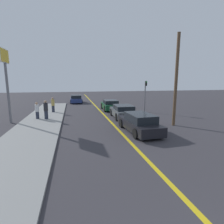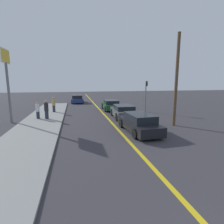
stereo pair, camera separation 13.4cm
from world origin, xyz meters
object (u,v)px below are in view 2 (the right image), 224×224
object	(u,v)px
car_far_distant	(111,105)
pedestrian_far_standing	(54,105)
car_near_right_lane	(139,123)
pedestrian_mid_group	(38,110)
roadside_sign	(6,69)
traffic_light	(146,93)
car_parked_left_lot	(77,99)
car_ahead_center	(123,111)
pedestrian_near_curb	(46,110)
utility_pole	(176,81)

from	to	relation	value
car_far_distant	pedestrian_far_standing	world-z (taller)	pedestrian_far_standing
car_near_right_lane	pedestrian_mid_group	xyz separation A→B (m)	(-7.70, 5.66, 0.25)
car_near_right_lane	car_far_distant	distance (m)	9.76
car_near_right_lane	roadside_sign	distance (m)	11.57
traffic_light	roadside_sign	distance (m)	13.74
car_parked_left_lot	traffic_light	distance (m)	13.17
car_far_distant	car_ahead_center	bearing A→B (deg)	-86.09
roadside_sign	traffic_light	bearing A→B (deg)	10.27
pedestrian_near_curb	roadside_sign	xyz separation A→B (m)	(-2.84, -0.39, 3.53)
pedestrian_near_curb	car_far_distant	bearing A→B (deg)	32.53
car_far_distant	traffic_light	world-z (taller)	traffic_light
traffic_light	utility_pole	bearing A→B (deg)	-91.77
traffic_light	pedestrian_near_curb	bearing A→B (deg)	-169.08
pedestrian_far_standing	roadside_sign	world-z (taller)	roadside_sign
car_parked_left_lot	pedestrian_far_standing	world-z (taller)	pedestrian_far_standing
pedestrian_near_curb	pedestrian_mid_group	distance (m)	0.88
car_near_right_lane	pedestrian_mid_group	size ratio (longest dim) A/B	2.96
pedestrian_near_curb	pedestrian_mid_group	xyz separation A→B (m)	(-0.81, 0.32, -0.09)
car_parked_left_lot	utility_pole	size ratio (longest dim) A/B	0.55
car_parked_left_lot	roadside_sign	world-z (taller)	roadside_sign
pedestrian_near_curb	pedestrian_far_standing	bearing A→B (deg)	86.29
pedestrian_far_standing	roadside_sign	xyz separation A→B (m)	(-3.08, -4.12, 3.56)
car_ahead_center	car_far_distant	xyz separation A→B (m)	(-0.22, 4.86, -0.01)
car_far_distant	pedestrian_near_curb	size ratio (longest dim) A/B	2.38
pedestrian_far_standing	traffic_light	size ratio (longest dim) A/B	0.47
utility_pole	car_far_distant	bearing A→B (deg)	111.32
car_parked_left_lot	pedestrian_mid_group	size ratio (longest dim) A/B	2.53
car_near_right_lane	pedestrian_near_curb	bearing A→B (deg)	139.46
pedestrian_far_standing	utility_pole	world-z (taller)	utility_pole
pedestrian_far_standing	utility_pole	size ratio (longest dim) A/B	0.23
pedestrian_mid_group	pedestrian_far_standing	xyz separation A→B (m)	(1.05, 3.40, 0.06)
car_parked_left_lot	pedestrian_far_standing	distance (m)	9.42
car_near_right_lane	roadside_sign	xyz separation A→B (m)	(-9.72, 4.95, 3.87)
car_ahead_center	pedestrian_far_standing	world-z (taller)	pedestrian_far_standing
pedestrian_far_standing	car_parked_left_lot	bearing A→B (deg)	72.99
car_ahead_center	pedestrian_near_curb	distance (m)	7.17
pedestrian_mid_group	car_near_right_lane	bearing A→B (deg)	-36.35
car_far_distant	traffic_light	bearing A→B (deg)	-32.62
car_far_distant	pedestrian_far_standing	xyz separation A→B (m)	(-6.68, -0.69, 0.33)
car_near_right_lane	pedestrian_near_curb	xyz separation A→B (m)	(-6.89, 5.34, 0.33)
car_parked_left_lot	pedestrian_near_curb	bearing A→B (deg)	-102.44
car_far_distant	pedestrian_near_curb	world-z (taller)	pedestrian_near_curb
utility_pole	pedestrian_far_standing	bearing A→B (deg)	141.67
car_near_right_lane	pedestrian_far_standing	distance (m)	11.25
roadside_sign	pedestrian_far_standing	bearing A→B (deg)	53.22
car_parked_left_lot	traffic_light	xyz separation A→B (m)	(7.50, -10.71, 1.59)
traffic_light	car_near_right_lane	bearing A→B (deg)	-116.09
pedestrian_mid_group	traffic_light	xyz separation A→B (m)	(11.30, 1.70, 1.32)
pedestrian_mid_group	car_parked_left_lot	bearing A→B (deg)	72.95
roadside_sign	pedestrian_mid_group	bearing A→B (deg)	19.40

